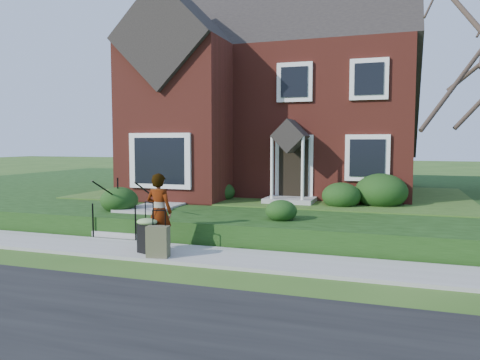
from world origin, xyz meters
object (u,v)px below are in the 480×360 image
at_px(suitcase_black, 147,233).
at_px(suitcase_olive, 158,242).
at_px(woman, 159,212).
at_px(front_steps, 134,218).

relative_size(suitcase_black, suitcase_olive, 1.12).
bearing_deg(suitcase_black, suitcase_olive, -13.46).
distance_m(woman, suitcase_olive, 0.95).
bearing_deg(woman, suitcase_black, 83.41).
height_order(suitcase_black, suitcase_olive, suitcase_black).
bearing_deg(suitcase_olive, woman, 107.32).
bearing_deg(suitcase_olive, front_steps, 121.92).
bearing_deg(front_steps, suitcase_olive, -49.36).
xyz_separation_m(woman, suitcase_black, (-0.09, -0.42, -0.45)).
height_order(front_steps, suitcase_black, front_steps).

